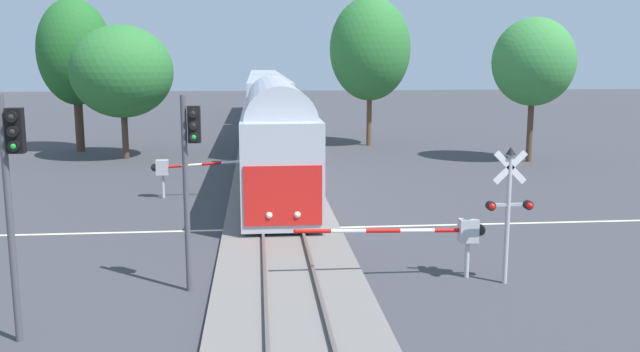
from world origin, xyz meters
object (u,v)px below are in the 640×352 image
object	(u,v)px
crossing_signal_mast	(509,201)
traffic_signal_near_left	(12,179)
traffic_signal_median	(190,162)
oak_behind_train	(122,72)
elm_centre_background	(370,49)
commuter_train	(268,106)
crossing_gate_far	(173,168)
maple_right_background	(534,62)
crossing_gate_near	(448,232)
pine_left_background	(75,52)

from	to	relation	value
crossing_signal_mast	traffic_signal_near_left	xyz separation A→B (m)	(-12.56, -2.88, 1.37)
traffic_signal_near_left	traffic_signal_median	bearing A→B (deg)	40.72
oak_behind_train	elm_centre_background	bearing A→B (deg)	16.91
commuter_train	traffic_signal_near_left	world-z (taller)	traffic_signal_near_left
commuter_train	crossing_gate_far	size ratio (longest dim) A/B	12.47
crossing_gate_far	maple_right_background	bearing A→B (deg)	23.80
crossing_signal_mast	oak_behind_train	distance (m)	30.70
crossing_gate_near	traffic_signal_median	size ratio (longest dim) A/B	1.04
crossing_signal_mast	oak_behind_train	size ratio (longest dim) A/B	0.47
oak_behind_train	maple_right_background	bearing A→B (deg)	-8.24
crossing_gate_far	maple_right_background	xyz separation A→B (m)	(20.99, 9.26, 4.79)
crossing_gate_near	crossing_signal_mast	xyz separation A→B (m)	(1.56, -0.65, 1.05)
traffic_signal_median	maple_right_background	distance (m)	29.34
maple_right_background	elm_centre_background	distance (m)	12.46
maple_right_background	pine_left_background	bearing A→B (deg)	165.57
crossing_signal_mast	pine_left_background	size ratio (longest dim) A/B	0.38
oak_behind_train	traffic_signal_near_left	bearing A→B (deg)	-83.91
crossing_signal_mast	pine_left_background	distance (m)	36.12
commuter_train	traffic_signal_near_left	bearing A→B (deg)	-99.44
pine_left_background	oak_behind_train	bearing A→B (deg)	-45.25
crossing_signal_mast	pine_left_background	xyz separation A→B (m)	(-19.49, 30.09, 4.39)
crossing_signal_mast	pine_left_background	world-z (taller)	pine_left_background
crossing_signal_mast	maple_right_background	distance (m)	24.90
traffic_signal_near_left	pine_left_background	bearing A→B (deg)	101.88
crossing_signal_mast	traffic_signal_near_left	world-z (taller)	traffic_signal_near_left
pine_left_background	traffic_signal_near_left	bearing A→B (deg)	-78.12
commuter_train	pine_left_background	bearing A→B (deg)	-159.18
crossing_gate_near	traffic_signal_median	bearing A→B (deg)	-176.63
traffic_signal_near_left	traffic_signal_median	size ratio (longest dim) A/B	1.04
crossing_signal_mast	traffic_signal_near_left	bearing A→B (deg)	-167.07
traffic_signal_near_left	elm_centre_background	xyz separation A→B (m)	(13.76, 34.23, 3.29)
oak_behind_train	maple_right_background	world-z (taller)	maple_right_background
crossing_gate_far	pine_left_background	xyz separation A→B (m)	(-8.45, 16.84, 5.41)
crossing_gate_near	crossing_signal_mast	distance (m)	1.99
traffic_signal_near_left	elm_centre_background	size ratio (longest dim) A/B	0.52
crossing_gate_near	elm_centre_background	xyz separation A→B (m)	(2.76, 30.69, 5.70)
crossing_gate_far	traffic_signal_near_left	xyz separation A→B (m)	(-1.51, -16.13, 2.40)
maple_right_background	elm_centre_background	bearing A→B (deg)	134.72
elm_centre_background	traffic_signal_median	bearing A→B (deg)	-108.07
traffic_signal_near_left	pine_left_background	distance (m)	33.83
crossing_gate_near	traffic_signal_near_left	distance (m)	11.80
traffic_signal_near_left	elm_centre_background	distance (m)	37.03
pine_left_background	elm_centre_background	bearing A→B (deg)	3.48
commuter_train	traffic_signal_median	bearing A→B (deg)	-94.45
oak_behind_train	elm_centre_background	size ratio (longest dim) A/B	0.79
elm_centre_background	maple_right_background	bearing A→B (deg)	-45.28
traffic_signal_near_left	maple_right_background	world-z (taller)	maple_right_background
traffic_signal_median	oak_behind_train	xyz separation A→B (m)	(-6.70, 26.00, 1.92)
commuter_train	crossing_signal_mast	bearing A→B (deg)	-79.93
traffic_signal_near_left	pine_left_background	world-z (taller)	pine_left_background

